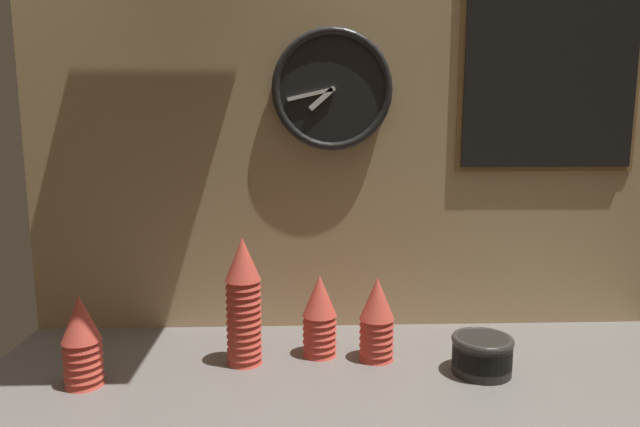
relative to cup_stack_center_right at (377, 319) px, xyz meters
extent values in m
cube|color=slate|center=(-0.05, -0.03, -0.12)|extent=(1.60, 0.56, 0.04)
cube|color=tan|center=(-0.05, 0.23, 0.43)|extent=(1.60, 0.03, 1.05)
cone|color=#DB4C3D|center=(0.00, 0.00, -0.05)|extent=(0.08, 0.08, 0.10)
cone|color=#DB4C3D|center=(0.00, 0.00, -0.03)|extent=(0.08, 0.08, 0.10)
cone|color=#DB4C3D|center=(0.00, 0.00, -0.02)|extent=(0.08, 0.08, 0.10)
cone|color=#DB4C3D|center=(0.00, 0.00, 0.00)|extent=(0.08, 0.08, 0.10)
cone|color=#DB4C3D|center=(0.00, 0.00, 0.02)|extent=(0.08, 0.08, 0.10)
cone|color=#DB4C3D|center=(0.00, 0.00, 0.03)|extent=(0.08, 0.08, 0.10)
cone|color=#DB4C3D|center=(0.00, 0.00, 0.05)|extent=(0.08, 0.08, 0.10)
cone|color=#DB4C3D|center=(-0.61, -0.11, -0.05)|extent=(0.08, 0.08, 0.10)
cone|color=#DB4C3D|center=(-0.61, -0.11, -0.03)|extent=(0.08, 0.08, 0.10)
cone|color=#DB4C3D|center=(-0.61, -0.11, -0.02)|extent=(0.08, 0.08, 0.10)
cone|color=#DB4C3D|center=(-0.61, -0.11, 0.00)|extent=(0.08, 0.08, 0.10)
cone|color=#DB4C3D|center=(-0.61, -0.11, 0.02)|extent=(0.08, 0.08, 0.10)
cone|color=#DB4C3D|center=(-0.61, -0.11, 0.03)|extent=(0.08, 0.08, 0.10)
cone|color=#DB4C3D|center=(-0.61, -0.11, 0.05)|extent=(0.08, 0.08, 0.10)
cone|color=#DB4C3D|center=(-0.30, -0.01, -0.05)|extent=(0.08, 0.08, 0.10)
cone|color=#DB4C3D|center=(-0.30, -0.01, -0.03)|extent=(0.08, 0.08, 0.10)
cone|color=#DB4C3D|center=(-0.30, -0.01, -0.02)|extent=(0.08, 0.08, 0.10)
cone|color=#DB4C3D|center=(-0.30, -0.01, 0.00)|extent=(0.08, 0.08, 0.10)
cone|color=#DB4C3D|center=(-0.30, -0.01, 0.02)|extent=(0.08, 0.08, 0.10)
cone|color=#DB4C3D|center=(-0.30, -0.01, 0.03)|extent=(0.08, 0.08, 0.10)
cone|color=#DB4C3D|center=(-0.30, -0.01, 0.05)|extent=(0.08, 0.08, 0.10)
cone|color=#DB4C3D|center=(-0.30, -0.01, 0.06)|extent=(0.08, 0.08, 0.10)
cone|color=#DB4C3D|center=(-0.30, -0.01, 0.08)|extent=(0.08, 0.08, 0.10)
cone|color=#DB4C3D|center=(-0.30, -0.01, 0.10)|extent=(0.08, 0.08, 0.10)
cone|color=#DB4C3D|center=(-0.30, -0.01, 0.11)|extent=(0.08, 0.08, 0.10)
cone|color=#DB4C3D|center=(-0.30, -0.01, 0.13)|extent=(0.08, 0.08, 0.10)
cone|color=#DB4C3D|center=(-0.30, -0.01, 0.14)|extent=(0.08, 0.08, 0.10)
cone|color=#DB4C3D|center=(-0.13, 0.03, -0.05)|extent=(0.08, 0.08, 0.10)
cone|color=#DB4C3D|center=(-0.13, 0.03, -0.03)|extent=(0.08, 0.08, 0.10)
cone|color=#DB4C3D|center=(-0.13, 0.03, -0.02)|extent=(0.08, 0.08, 0.10)
cone|color=#DB4C3D|center=(-0.13, 0.03, 0.00)|extent=(0.08, 0.08, 0.10)
cone|color=#DB4C3D|center=(-0.13, 0.03, 0.02)|extent=(0.08, 0.08, 0.10)
cone|color=#DB4C3D|center=(-0.13, 0.03, 0.03)|extent=(0.08, 0.08, 0.10)
cone|color=#DB4C3D|center=(-0.13, 0.03, 0.05)|extent=(0.08, 0.08, 0.10)
cylinder|color=black|center=(0.22, -0.08, -0.07)|extent=(0.13, 0.13, 0.04)
cylinder|color=black|center=(0.22, -0.08, -0.06)|extent=(0.13, 0.13, 0.04)
cylinder|color=black|center=(0.22, -0.08, -0.04)|extent=(0.13, 0.13, 0.04)
torus|color=#302D2A|center=(0.22, -0.08, -0.02)|extent=(0.13, 0.13, 0.02)
cylinder|color=black|center=(-0.09, 0.20, 0.51)|extent=(0.29, 0.02, 0.29)
torus|color=black|center=(-0.09, 0.20, 0.51)|extent=(0.29, 0.02, 0.29)
cube|color=white|center=(-0.12, 0.19, 0.49)|extent=(0.06, 0.01, 0.06)
cube|color=white|center=(-0.15, 0.19, 0.50)|extent=(0.11, 0.01, 0.03)
cylinder|color=white|center=(-0.09, 0.19, 0.51)|extent=(0.01, 0.01, 0.01)
cube|color=olive|center=(0.45, 0.21, 0.61)|extent=(0.45, 0.01, 0.59)
cube|color=black|center=(0.45, 0.21, 0.61)|extent=(0.43, 0.01, 0.57)
camera|label=1|loc=(-0.17, -1.21, 0.44)|focal=32.00mm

